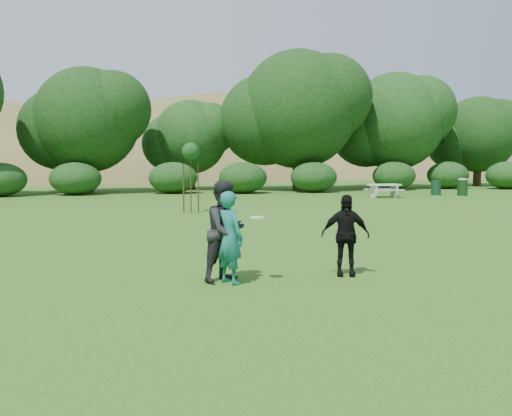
{
  "coord_description": "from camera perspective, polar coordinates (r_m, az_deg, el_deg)",
  "views": [
    {
      "loc": [
        -3.45,
        -9.34,
        2.22
      ],
      "look_at": [
        0.0,
        3.0,
        1.1
      ],
      "focal_mm": 40.0,
      "sensor_mm": 36.0,
      "label": 1
    }
  ],
  "objects": [
    {
      "name": "player_teal",
      "position": [
        10.08,
        -2.65,
        -2.97
      ],
      "size": [
        0.63,
        0.72,
        1.65
      ],
      "primitive_type": "imported",
      "rotation": [
        0.0,
        0.0,
        2.07
      ],
      "color": "#16675C",
      "rests_on": "ground"
    },
    {
      "name": "player_black",
      "position": [
        10.9,
        8.92,
        -2.7
      ],
      "size": [
        0.98,
        0.66,
        1.55
      ],
      "primitive_type": "imported",
      "rotation": [
        0.0,
        0.0,
        -0.34
      ],
      "color": "black",
      "rests_on": "ground"
    },
    {
      "name": "trash_can_lidded",
      "position": [
        36.1,
        19.96,
        2.03
      ],
      "size": [
        0.6,
        0.6,
        1.05
      ],
      "color": "#133513",
      "rests_on": "ground"
    },
    {
      "name": "ground",
      "position": [
        10.2,
        4.57,
        -7.59
      ],
      "size": [
        120.0,
        120.0,
        0.0
      ],
      "primitive_type": "plane",
      "color": "#19470C",
      "rests_on": "ground"
    },
    {
      "name": "picnic_table",
      "position": [
        33.15,
        12.69,
        1.93
      ],
      "size": [
        1.8,
        1.48,
        0.76
      ],
      "color": "silver",
      "rests_on": "ground"
    },
    {
      "name": "trash_can_near",
      "position": [
        36.15,
        17.56,
        1.96
      ],
      "size": [
        0.6,
        0.6,
        0.9
      ],
      "primitive_type": "cylinder",
      "color": "#143722",
      "rests_on": "ground"
    },
    {
      "name": "sapling",
      "position": [
        23.31,
        -6.56,
        5.45
      ],
      "size": [
        0.7,
        0.7,
        2.85
      ],
      "color": "#3D2C17",
      "rests_on": "ground"
    },
    {
      "name": "tree_row",
      "position": [
        38.7,
        -5.7,
        8.9
      ],
      "size": [
        53.92,
        10.38,
        9.62
      ],
      "color": "#3A2616",
      "rests_on": "ground"
    },
    {
      "name": "player_grey",
      "position": [
        10.3,
        -3.04,
        -2.31
      ],
      "size": [
        1.12,
        1.07,
        1.82
      ],
      "primitive_type": "imported",
      "rotation": [
        0.0,
        0.0,
        0.59
      ],
      "color": "black",
      "rests_on": "ground"
    },
    {
      "name": "frisbee",
      "position": [
        10.07,
        0.15,
        -0.95
      ],
      "size": [
        0.27,
        0.27,
        0.03
      ],
      "color": "white",
      "rests_on": "ground"
    },
    {
      "name": "hillside",
      "position": [
        79.13,
        -13.31,
        -5.47
      ],
      "size": [
        150.0,
        72.0,
        52.0
      ],
      "color": "olive",
      "rests_on": "ground"
    }
  ]
}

